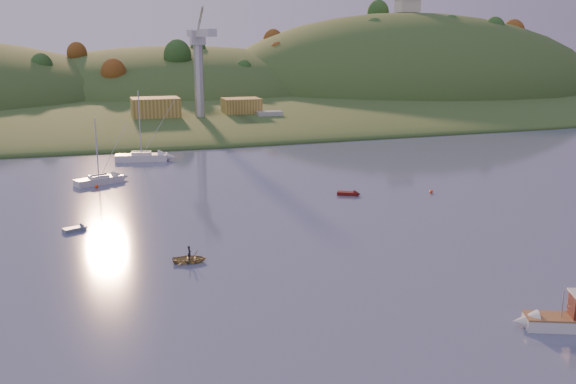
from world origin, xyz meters
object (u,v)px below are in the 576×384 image
object	(u,v)px
fishing_boat	(556,318)
sailboat_near	(99,179)
sailboat_far	(141,157)
red_tender	(352,194)
grey_dinghy	(79,228)
canoe	(190,259)

from	to	relation	value
fishing_boat	sailboat_near	xyz separation A→B (m)	(-30.89, 60.43, -0.19)
sailboat_near	fishing_boat	bearing A→B (deg)	-86.97
sailboat_far	red_tender	bearing A→B (deg)	-42.97
grey_dinghy	canoe	bearing A→B (deg)	-76.85
red_tender	grey_dinghy	world-z (taller)	red_tender
sailboat_near	grey_dinghy	bearing A→B (deg)	-120.87
fishing_boat	sailboat_far	world-z (taller)	sailboat_far
sailboat_far	grey_dinghy	distance (m)	41.22
sailboat_far	canoe	xyz separation A→B (m)	(-0.30, -54.15, -0.44)
red_tender	grey_dinghy	size ratio (longest dim) A/B	1.09
fishing_boat	grey_dinghy	world-z (taller)	fishing_boat
sailboat_near	red_tender	xyz separation A→B (m)	(32.78, -17.79, -0.44)
sailboat_near	grey_dinghy	distance (m)	23.73
canoe	red_tender	bearing A→B (deg)	-42.50
sailboat_far	canoe	distance (m)	54.15
fishing_boat	sailboat_far	xyz separation A→B (m)	(-23.29, 76.75, -0.08)
red_tender	sailboat_far	bearing A→B (deg)	155.77
sailboat_near	sailboat_far	world-z (taller)	sailboat_far
sailboat_near	canoe	distance (m)	38.53
sailboat_far	grey_dinghy	world-z (taller)	sailboat_far
red_tender	fishing_boat	bearing A→B (deg)	-63.21
red_tender	sailboat_near	bearing A→B (deg)	-179.15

